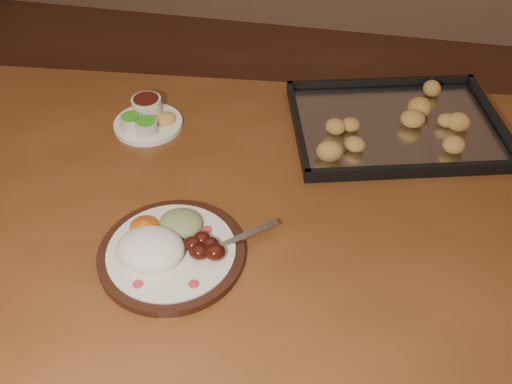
# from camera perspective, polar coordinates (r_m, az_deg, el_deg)

# --- Properties ---
(ground) EXTENTS (4.00, 4.00, 0.00)m
(ground) POSITION_cam_1_polar(r_m,az_deg,el_deg) (1.88, -3.30, -12.11)
(ground) COLOR brown
(ground) RESTS_ON ground
(dining_table) EXTENTS (1.57, 1.03, 0.75)m
(dining_table) POSITION_cam_1_polar(r_m,az_deg,el_deg) (1.21, -3.34, -4.17)
(dining_table) COLOR brown
(dining_table) RESTS_ON ground
(dinner_plate) EXTENTS (0.31, 0.26, 0.06)m
(dinner_plate) POSITION_cam_1_polar(r_m,az_deg,el_deg) (1.04, -8.81, -5.59)
(dinner_plate) COLOR black
(dinner_plate) RESTS_ON dining_table
(condiment_saucer) EXTENTS (0.16, 0.16, 0.05)m
(condiment_saucer) POSITION_cam_1_polar(r_m,az_deg,el_deg) (1.34, -10.88, 7.25)
(condiment_saucer) COLOR white
(condiment_saucer) RESTS_ON dining_table
(baking_tray) EXTENTS (0.54, 0.45, 0.05)m
(baking_tray) POSITION_cam_1_polar(r_m,az_deg,el_deg) (1.35, 13.88, 6.62)
(baking_tray) COLOR black
(baking_tray) RESTS_ON dining_table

